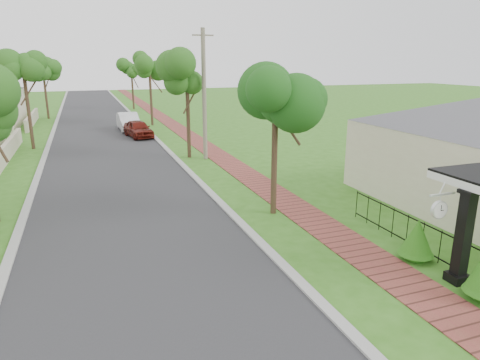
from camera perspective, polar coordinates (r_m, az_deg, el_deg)
ground at (r=11.02m, az=5.72°, el=-14.90°), size 160.00×160.00×0.00m
road at (r=29.07m, az=-17.31°, el=3.87°), size 7.00×120.00×0.02m
kerb_right at (r=29.45m, az=-10.20°, el=4.48°), size 0.30×120.00×0.10m
kerb_left at (r=29.14m, az=-24.48°, el=3.19°), size 0.30×120.00×0.10m
sidewalk at (r=29.99m, az=-5.30°, el=4.86°), size 1.50×120.00×0.03m
porch_post at (r=12.38m, az=27.53°, el=-7.36°), size 0.48×0.48×2.52m
picket_fence at (r=13.46m, az=25.13°, el=-7.97°), size 0.03×8.02×1.00m
street_trees at (r=35.38m, az=-18.38°, el=13.19°), size 10.70×37.65×5.89m
parked_car_red at (r=33.09m, az=-13.40°, el=6.63°), size 2.12×3.93×1.27m
parked_car_white at (r=36.59m, az=-14.66°, el=7.51°), size 1.66×4.39×1.43m
near_tree at (r=15.38m, az=4.80°, el=11.91°), size 2.24×2.24×5.76m
utility_pole at (r=24.73m, az=-4.80°, el=11.27°), size 1.20×0.24×7.31m
station_clock at (r=12.01m, az=25.03°, el=-3.49°), size 0.80×0.13×0.68m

